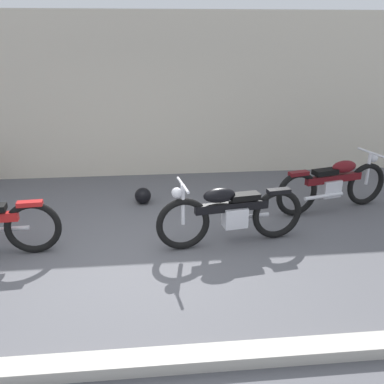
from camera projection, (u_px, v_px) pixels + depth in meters
name	position (u px, v px, depth m)	size (l,w,h in m)	color
ground_plane	(138.00, 263.00, 5.44)	(40.00, 40.00, 0.00)	#56565B
building_wall	(138.00, 96.00, 8.37)	(18.00, 0.30, 3.18)	beige
curb_strip	(134.00, 363.00, 3.71)	(18.00, 0.24, 0.12)	#B7B2A8
helmet	(143.00, 196.00, 7.29)	(0.28, 0.28, 0.28)	black
motorcycle_black	(230.00, 213.00, 5.80)	(2.10, 0.64, 0.95)	black
motorcycle_maroon	(334.00, 184.00, 6.92)	(2.05, 0.76, 0.94)	black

